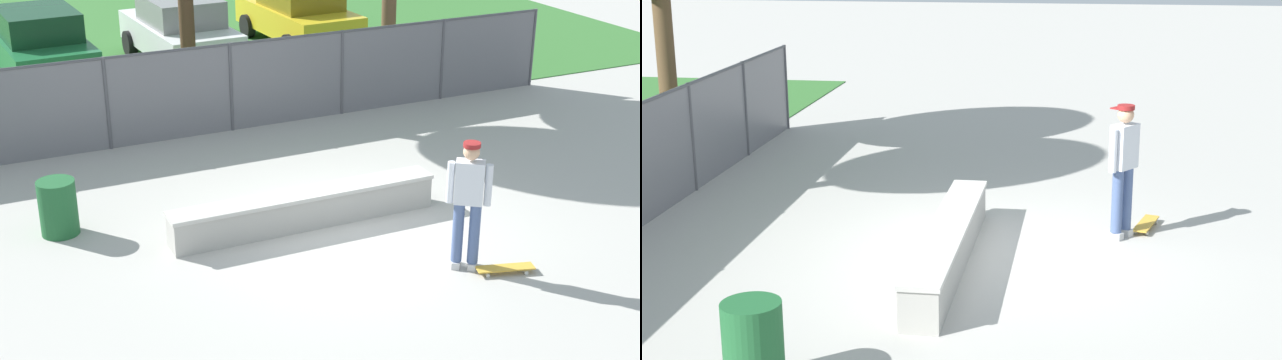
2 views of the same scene
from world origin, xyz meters
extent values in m
plane|color=#ADAAA3|center=(0.00, 0.00, 0.00)|extent=(80.00, 80.00, 0.00)
cube|color=#A8A59E|center=(-0.51, 0.61, 0.24)|extent=(4.18, 0.47, 0.49)
cube|color=beige|center=(-0.51, 0.61, 0.52)|extent=(4.22, 0.51, 0.06)
cube|color=beige|center=(0.84, -1.46, 0.05)|extent=(0.24, 0.27, 0.10)
cube|color=beige|center=(1.02, -1.60, 0.05)|extent=(0.24, 0.27, 0.10)
cylinder|color=#475B89|center=(0.82, -1.49, 0.54)|extent=(0.15, 0.15, 0.88)
cylinder|color=#475B89|center=(1.00, -1.62, 0.54)|extent=(0.15, 0.15, 0.88)
cube|color=silver|center=(0.91, -1.55, 1.28)|extent=(0.44, 0.40, 0.60)
cylinder|color=silver|center=(0.71, -1.40, 1.26)|extent=(0.10, 0.10, 0.58)
cylinder|color=silver|center=(1.11, -1.71, 1.26)|extent=(0.10, 0.10, 0.58)
sphere|color=tan|center=(0.91, -1.55, 1.71)|extent=(0.22, 0.22, 0.22)
cylinder|color=maroon|center=(0.91, -1.55, 1.81)|extent=(0.23, 0.23, 0.06)
cube|color=maroon|center=(0.99, -1.45, 1.78)|extent=(0.23, 0.22, 0.02)
cube|color=gold|center=(1.34, -1.92, 0.08)|extent=(0.82, 0.42, 0.02)
cube|color=#B2B2B7|center=(1.60, -2.00, 0.06)|extent=(0.10, 0.15, 0.02)
cube|color=#B2B2B7|center=(1.08, -1.84, 0.06)|extent=(0.10, 0.15, 0.02)
cylinder|color=silver|center=(1.57, -2.08, 0.03)|extent=(0.06, 0.04, 0.05)
cylinder|color=silver|center=(1.62, -1.92, 0.03)|extent=(0.06, 0.04, 0.05)
cylinder|color=silver|center=(1.05, -1.93, 0.03)|extent=(0.06, 0.04, 0.05)
cylinder|color=silver|center=(1.10, -1.76, 0.03)|extent=(0.06, 0.04, 0.05)
cylinder|color=#4C4C51|center=(2.40, 5.16, 0.87)|extent=(0.07, 0.07, 1.75)
cylinder|color=#4C4C51|center=(4.80, 5.16, 0.87)|extent=(0.07, 0.07, 1.75)
cylinder|color=#4C4C51|center=(7.20, 5.16, 0.87)|extent=(0.07, 0.07, 1.75)
cylinder|color=brown|center=(4.10, 6.29, 1.80)|extent=(0.32, 0.32, 3.59)
cylinder|color=#1E592D|center=(-3.91, 1.92, 0.42)|extent=(0.56, 0.56, 0.84)
camera|label=1|loc=(-5.54, -10.53, 5.87)|focal=50.07mm
camera|label=2|loc=(-11.48, -1.02, 4.15)|focal=52.82mm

